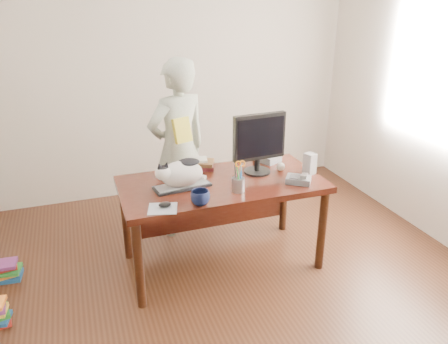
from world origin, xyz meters
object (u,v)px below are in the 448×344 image
desk (219,194)px  monitor (259,140)px  coffee_mug (200,198)px  book_stack (200,164)px  cat (180,173)px  phone (299,179)px  calculator (267,158)px  book_pile_b (5,271)px  keyboard (182,186)px  person (178,149)px  baseball (281,167)px  mouse (165,204)px  speaker (310,164)px  pen_cup (238,183)px

desk → monitor: 0.55m
coffee_mug → book_stack: (0.19, 0.66, -0.01)m
cat → phone: bearing=-20.4°
calculator → coffee_mug: bearing=-166.3°
cat → monitor: bearing=-1.1°
phone → book_pile_b: bearing=-158.6°
cat → coffee_mug: size_ratio=3.12×
keyboard → person: person is taller
baseball → person: bearing=140.2°
baseball → calculator: size_ratio=0.26×
phone → book_stack: book_stack is taller
baseball → person: person is taller
cat → mouse: bearing=-130.8°
keyboard → speaker: 1.06m
desk → cat: size_ratio=3.79×
keyboard → mouse: size_ratio=4.43×
book_stack → baseball: bearing=-3.1°
phone → pen_cup: bearing=-145.3°
keyboard → monitor: bearing=-1.3°
monitor → cat: bearing=-177.4°
cat → pen_cup: (0.39, -0.20, -0.06)m
speaker → baseball: size_ratio=2.49×
monitor → calculator: bearing=47.9°
coffee_mug → phone: size_ratio=0.58×
pen_cup → cat: bearing=153.2°
mouse → speaker: speaker is taller
keyboard → mouse: bearing=-132.3°
monitor → pen_cup: 0.45m
speaker → baseball: 0.24m
book_pile_b → mouse: bearing=-28.2°
desk → baseball: baseball is taller
desk → keyboard: 0.37m
mouse → book_pile_b: mouse is taller
calculator → keyboard: bearing=175.4°
coffee_mug → baseball: (0.82, 0.39, -0.02)m
coffee_mug → speaker: (1.01, 0.25, 0.03)m
coffee_mug → mouse: bearing=170.5°
keyboard → cat: bearing=-171.6°
keyboard → cat: (-0.01, -0.00, 0.11)m
coffee_mug → book_pile_b: bearing=154.7°
pen_cup → mouse: size_ratio=2.42×
speaker → coffee_mug: bearing=176.9°
desk → cat: 0.44m
keyboard → coffee_mug: bearing=-88.8°
phone → speaker: speaker is taller
cat → baseball: (0.88, 0.07, -0.09)m
keyboard → person: bearing=70.9°
book_pile_b → calculator: bearing=-1.3°
keyboard → person: 0.69m
monitor → speaker: (0.40, -0.14, -0.20)m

